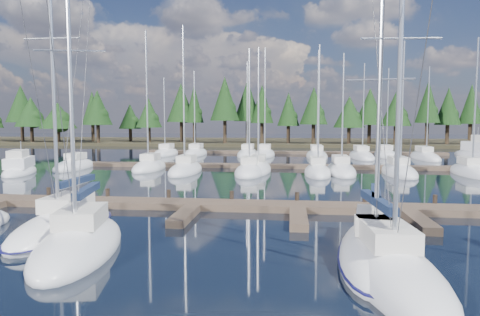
# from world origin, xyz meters

# --- Properties ---
(ground) EXTENTS (260.00, 260.00, 0.00)m
(ground) POSITION_xyz_m (0.00, 30.00, 0.00)
(ground) COLOR black
(ground) RESTS_ON ground
(far_shore) EXTENTS (220.00, 30.00, 0.60)m
(far_shore) POSITION_xyz_m (0.00, 90.00, 0.30)
(far_shore) COLOR #2F2A1A
(far_shore) RESTS_ON ground
(main_dock) EXTENTS (44.00, 6.13, 0.90)m
(main_dock) POSITION_xyz_m (0.00, 17.36, 0.20)
(main_dock) COLOR brown
(main_dock) RESTS_ON ground
(back_docks) EXTENTS (50.00, 21.80, 0.40)m
(back_docks) POSITION_xyz_m (0.00, 49.58, 0.20)
(back_docks) COLOR brown
(back_docks) RESTS_ON ground
(front_sailboat_1) EXTENTS (3.12, 8.16, 16.07)m
(front_sailboat_1) POSITION_xyz_m (-10.97, 11.76, 0.30)
(front_sailboat_1) COLOR silver
(front_sailboat_1) RESTS_ON ground
(front_sailboat_2) EXTENTS (4.45, 8.30, 14.26)m
(front_sailboat_2) POSITION_xyz_m (-8.82, 9.08, 0.29)
(front_sailboat_2) COLOR silver
(front_sailboat_2) RESTS_ON ground
(front_sailboat_3) EXTENTS (3.46, 9.24, 14.16)m
(front_sailboat_3) POSITION_xyz_m (2.89, 7.76, 0.29)
(front_sailboat_3) COLOR silver
(front_sailboat_3) RESTS_ON ground
(front_sailboat_4) EXTENTS (4.32, 9.47, 12.18)m
(front_sailboat_4) POSITION_xyz_m (2.80, 9.68, 0.27)
(front_sailboat_4) COLOR silver
(front_sailboat_4) RESTS_ON ground
(back_sailboat_rows) EXTENTS (46.53, 30.56, 16.35)m
(back_sailboat_rows) POSITION_xyz_m (0.04, 45.57, 0.26)
(back_sailboat_rows) COLOR silver
(back_sailboat_rows) RESTS_ON ground
(motor_yacht_left) EXTENTS (4.96, 8.08, 3.82)m
(motor_yacht_left) POSITION_xyz_m (-26.87, 32.19, 0.43)
(motor_yacht_left) COLOR silver
(motor_yacht_left) RESTS_ON ground
(tree_line) EXTENTS (186.09, 11.71, 13.34)m
(tree_line) POSITION_xyz_m (-0.90, 80.19, 7.36)
(tree_line) COLOR black
(tree_line) RESTS_ON far_shore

